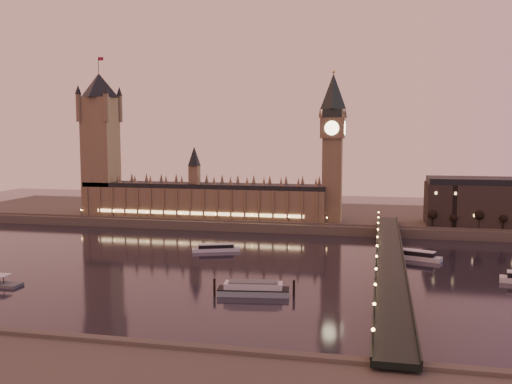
# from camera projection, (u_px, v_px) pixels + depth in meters

# --- Properties ---
(ground) EXTENTS (700.00, 700.00, 0.00)m
(ground) POSITION_uv_depth(u_px,v_px,m) (205.00, 265.00, 291.55)
(ground) COLOR black
(ground) RESTS_ON ground
(far_embankment) EXTENTS (560.00, 130.00, 6.00)m
(far_embankment) POSITION_uv_depth(u_px,v_px,m) (306.00, 216.00, 445.09)
(far_embankment) COLOR #423D35
(far_embankment) RESTS_ON ground
(palace_of_westminster) EXTENTS (180.00, 26.62, 52.00)m
(palace_of_westminster) POSITION_uv_depth(u_px,v_px,m) (202.00, 196.00, 415.52)
(palace_of_westminster) COLOR brown
(palace_of_westminster) RESTS_ON ground
(victoria_tower) EXTENTS (31.68, 31.68, 118.00)m
(victoria_tower) POSITION_uv_depth(u_px,v_px,m) (100.00, 136.00, 428.23)
(victoria_tower) COLOR brown
(victoria_tower) RESTS_ON ground
(big_ben) EXTENTS (17.68, 17.68, 104.00)m
(big_ben) POSITION_uv_depth(u_px,v_px,m) (333.00, 138.00, 391.03)
(big_ben) COLOR brown
(big_ben) RESTS_ON ground
(westminster_bridge) EXTENTS (13.20, 260.00, 15.30)m
(westminster_bridge) POSITION_uv_depth(u_px,v_px,m) (389.00, 263.00, 271.32)
(westminster_bridge) COLOR black
(westminster_bridge) RESTS_ON ground
(bare_tree_0) EXTENTS (5.21, 5.21, 10.60)m
(bare_tree_0) POSITION_uv_depth(u_px,v_px,m) (433.00, 216.00, 370.08)
(bare_tree_0) COLOR black
(bare_tree_0) RESTS_ON ground
(bare_tree_1) EXTENTS (5.21, 5.21, 10.60)m
(bare_tree_1) POSITION_uv_depth(u_px,v_px,m) (456.00, 217.00, 367.14)
(bare_tree_1) COLOR black
(bare_tree_1) RESTS_ON ground
(bare_tree_2) EXTENTS (5.21, 5.21, 10.60)m
(bare_tree_2) POSITION_uv_depth(u_px,v_px,m) (478.00, 217.00, 364.19)
(bare_tree_2) COLOR black
(bare_tree_2) RESTS_ON ground
(bare_tree_3) EXTENTS (5.21, 5.21, 10.60)m
(bare_tree_3) POSITION_uv_depth(u_px,v_px,m) (501.00, 218.00, 361.25)
(bare_tree_3) COLOR black
(bare_tree_3) RESTS_ON ground
(cruise_boat_a) EXTENTS (27.41, 15.23, 4.34)m
(cruise_boat_a) POSITION_uv_depth(u_px,v_px,m) (216.00, 248.00, 326.08)
(cruise_boat_a) COLOR silver
(cruise_boat_a) RESTS_ON ground
(cruise_boat_b) EXTENTS (28.14, 15.70, 5.06)m
(cruise_boat_b) POSITION_uv_depth(u_px,v_px,m) (415.00, 255.00, 304.96)
(cruise_boat_b) COLOR silver
(cruise_boat_b) RESTS_ON ground
(moored_barge) EXTENTS (34.08, 12.48, 6.31)m
(moored_barge) POSITION_uv_depth(u_px,v_px,m) (253.00, 289.00, 237.43)
(moored_barge) COLOR #7C949E
(moored_barge) RESTS_ON ground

